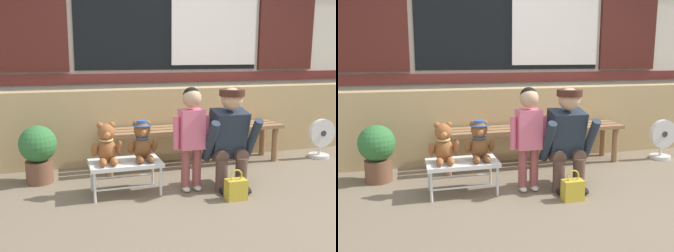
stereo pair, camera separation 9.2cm
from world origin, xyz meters
TOP-DOWN VIEW (x-y plane):
  - ground_plane at (0.00, 0.00)m, footprint 60.00×60.00m
  - brick_low_wall at (0.00, 1.43)m, footprint 7.06×0.25m
  - shop_facade at (0.00, 1.94)m, footprint 7.20×0.26m
  - wooden_bench_long at (0.04, 1.06)m, footprint 2.10×0.40m
  - small_display_bench at (-0.86, 0.39)m, footprint 0.64×0.36m
  - teddy_bear_plain at (-1.02, 0.39)m, footprint 0.28×0.26m
  - teddy_bear_with_hat at (-0.70, 0.39)m, footprint 0.28×0.27m
  - child_standing at (-0.27, 0.29)m, footprint 0.35×0.18m
  - adult_crouching at (0.10, 0.26)m, footprint 0.50×0.49m
  - handbag_on_ground at (0.03, -0.03)m, footprint 0.18×0.11m
  - potted_plant at (-1.62, 0.91)m, footprint 0.36×0.36m
  - floor_fan at (1.62, 0.88)m, footprint 0.34×0.24m

SIDE VIEW (x-z plane):
  - ground_plane at x=0.00m, z-range 0.00..0.00m
  - handbag_on_ground at x=0.03m, z-range -0.04..0.23m
  - floor_fan at x=1.62m, z-range 0.00..0.48m
  - small_display_bench at x=-0.86m, z-range 0.12..0.42m
  - potted_plant at x=-1.62m, z-range 0.04..0.61m
  - wooden_bench_long at x=0.04m, z-range 0.15..0.59m
  - brick_low_wall at x=0.00m, z-range 0.00..0.85m
  - teddy_bear_plain at x=-1.02m, z-range 0.28..0.65m
  - teddy_bear_with_hat at x=-0.70m, z-range 0.29..0.65m
  - adult_crouching at x=0.10m, z-range 0.01..0.96m
  - child_standing at x=-0.27m, z-range 0.11..1.07m
  - shop_facade at x=0.00m, z-range 0.01..3.56m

